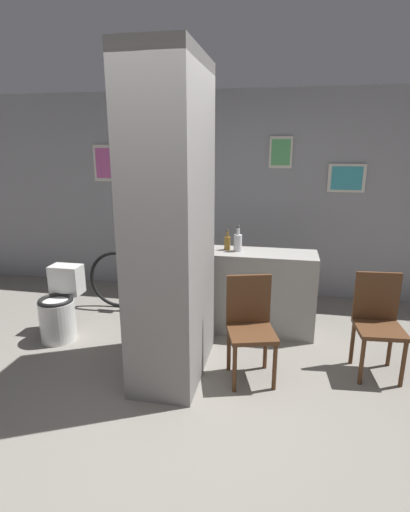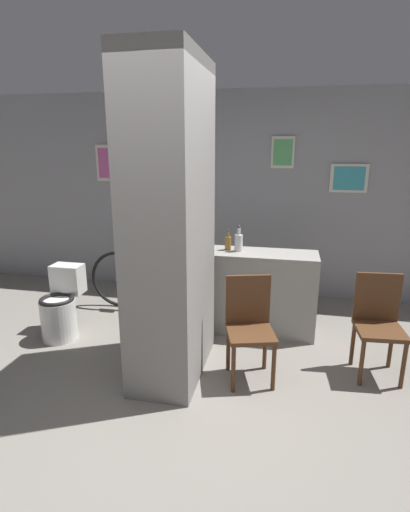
{
  "view_description": "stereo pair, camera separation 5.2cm",
  "coord_description": "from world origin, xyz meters",
  "px_view_note": "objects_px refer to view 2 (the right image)",
  "views": [
    {
      "loc": [
        0.76,
        -2.56,
        1.95
      ],
      "look_at": [
        0.07,
        0.93,
        0.95
      ],
      "focal_mm": 28.0,
      "sensor_mm": 36.0,
      "label": 1
    },
    {
      "loc": [
        0.81,
        -2.55,
        1.95
      ],
      "look_at": [
        0.07,
        0.93,
        0.95
      ],
      "focal_mm": 28.0,
      "sensor_mm": 36.0,
      "label": 2
    }
  ],
  "objects_px": {
    "toilet": "(61,308)",
    "bottle_tall": "(239,242)",
    "chair_near_pillar": "(249,324)",
    "bicycle": "(160,281)",
    "chair_by_doorway": "(378,321)"
  },
  "relations": [
    {
      "from": "bottle_tall",
      "to": "chair_near_pillar",
      "type": "bearing_deg",
      "value": -76.44
    },
    {
      "from": "chair_near_pillar",
      "to": "bottle_tall",
      "type": "bearing_deg",
      "value": 87.71
    },
    {
      "from": "toilet",
      "to": "bicycle",
      "type": "relative_size",
      "value": 0.41
    },
    {
      "from": "bicycle",
      "to": "bottle_tall",
      "type": "height_order",
      "value": "bottle_tall"
    },
    {
      "from": "chair_by_doorway",
      "to": "bicycle",
      "type": "xyz_separation_m",
      "value": [
        -2.27,
        0.91,
        -0.12
      ]
    },
    {
      "from": "toilet",
      "to": "chair_by_doorway",
      "type": "distance_m",
      "value": 3.06
    },
    {
      "from": "toilet",
      "to": "bottle_tall",
      "type": "bearing_deg",
      "value": 17.83
    },
    {
      "from": "toilet",
      "to": "chair_by_doorway",
      "type": "xyz_separation_m",
      "value": [
        3.06,
        -0.06,
        0.17
      ]
    },
    {
      "from": "toilet",
      "to": "bottle_tall",
      "type": "relative_size",
      "value": 2.63
    },
    {
      "from": "bottle_tall",
      "to": "toilet",
      "type": "bearing_deg",
      "value": -162.17
    },
    {
      "from": "bicycle",
      "to": "bottle_tall",
      "type": "bearing_deg",
      "value": -16.59
    },
    {
      "from": "toilet",
      "to": "bottle_tall",
      "type": "distance_m",
      "value": 1.96
    },
    {
      "from": "chair_near_pillar",
      "to": "bicycle",
      "type": "bearing_deg",
      "value": 118.99
    },
    {
      "from": "chair_near_pillar",
      "to": "bottle_tall",
      "type": "relative_size",
      "value": 3.2
    },
    {
      "from": "chair_by_doorway",
      "to": "bicycle",
      "type": "bearing_deg",
      "value": 153.59
    }
  ]
}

